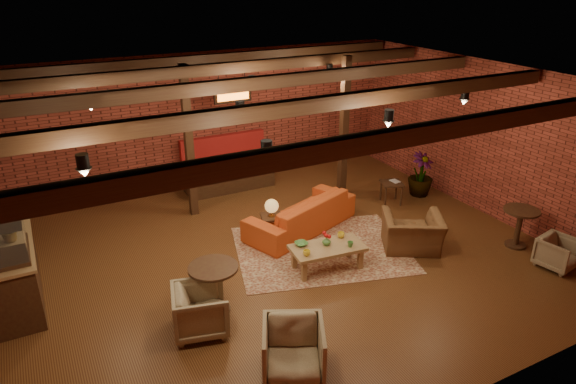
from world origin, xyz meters
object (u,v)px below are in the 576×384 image
coffee_table (327,249)px  side_table_book (392,184)px  round_table_left (214,281)px  plant_tall (426,132)px  armchair_right (413,227)px  side_table_lamp (272,209)px  round_table_right (520,222)px  armchair_a (200,308)px  armchair_far (558,251)px  armchair_b (293,348)px  sofa (301,213)px

coffee_table → side_table_book: bearing=31.7°
coffee_table → round_table_left: round_table_left is taller
side_table_book → plant_tall: plant_tall is taller
plant_tall → armchair_right: bearing=-134.2°
side_table_lamp → round_table_right: size_ratio=1.11×
armchair_a → armchair_right: armchair_right is taller
side_table_lamp → armchair_right: (2.15, -1.57, -0.18)m
armchair_far → coffee_table: bearing=142.4°
side_table_lamp → round_table_left: 2.45m
coffee_table → armchair_b: armchair_b is taller
side_table_lamp → sofa: bearing=8.9°
sofa → round_table_right: (3.31, -2.52, 0.15)m
side_table_lamp → armchair_a: side_table_lamp is taller
side_table_lamp → armchair_a: bearing=-136.5°
side_table_book → armchair_far: 3.66m
side_table_lamp → armchair_right: bearing=-36.2°
side_table_book → coffee_table: bearing=-148.3°
armchair_a → armchair_far: (6.14, -1.24, -0.08)m
sofa → armchair_far: sofa is taller
coffee_table → round_table_right: round_table_right is taller
armchair_a → armchair_b: (0.78, -1.38, 0.01)m
armchair_b → coffee_table: bearing=75.2°
round_table_left → coffee_table: bearing=6.7°
armchair_a → side_table_book: bearing=-52.5°
plant_tall → side_table_book: bearing=-176.2°
coffee_table → round_table_right: size_ratio=1.77×
sofa → round_table_right: bearing=122.2°
armchair_b → armchair_right: armchair_right is taller
round_table_left → armchair_b: 1.80m
armchair_a → armchair_right: (4.28, 0.45, 0.07)m
side_table_lamp → round_table_left: (-1.79, -1.67, -0.11)m
coffee_table → armchair_a: bearing=-166.3°
coffee_table → sofa: bearing=77.8°
armchair_b → side_table_book: (4.48, 3.69, 0.06)m
round_table_right → armchair_far: bearing=-90.0°
armchair_b → side_table_book: size_ratio=1.39×
armchair_right → plant_tall: plant_tall is taller
sofa → armchair_a: 3.55m
sofa → plant_tall: bearing=163.5°
side_table_lamp → round_table_right: (4.01, -2.41, -0.13)m
round_table_right → armchair_far: round_table_right is taller
sofa → plant_tall: plant_tall is taller
sofa → armchair_a: (-2.84, -2.14, 0.03)m
armchair_right → armchair_far: bearing=167.7°
armchair_a → side_table_lamp: bearing=-32.7°
side_table_book → armchair_right: bearing=-117.7°
side_table_lamp → round_table_left: size_ratio=1.07×
armchair_b → armchair_right: bearing=53.8°
side_table_lamp → coffee_table: bearing=-75.3°
armchair_a → plant_tall: plant_tall is taller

